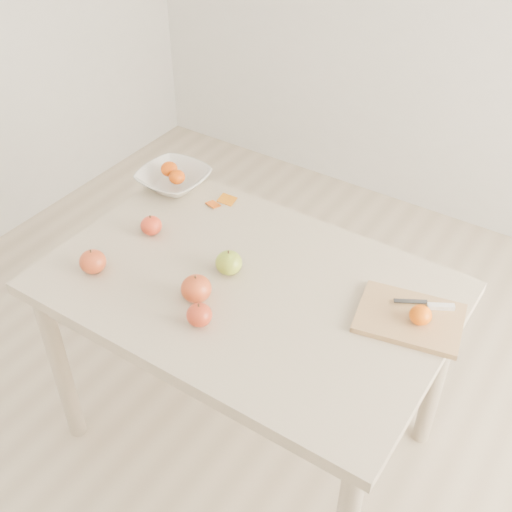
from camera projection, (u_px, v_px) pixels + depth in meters
The scene contains 15 objects.
ground at pixel (249, 433), 2.39m from camera, with size 3.50×3.50×0.00m, color #C6B293.
table at pixel (247, 307), 1.98m from camera, with size 1.20×0.80×0.75m.
cutting_board at pixel (410, 318), 1.79m from camera, with size 0.29×0.21×0.02m, color #AB8255.
board_tangerine at pixel (421, 315), 1.75m from camera, with size 0.06×0.06×0.05m, color #D25807.
fruit_bowl at pixel (174, 179), 2.31m from camera, with size 0.24×0.24×0.06m, color white.
bowl_tangerine_near at pixel (169, 169), 2.31m from camera, with size 0.06×0.06×0.05m, color #D44D07.
bowl_tangerine_far at pixel (177, 177), 2.27m from camera, with size 0.06×0.06×0.05m, color #D45F07.
orange_peel_a at pixel (227, 201), 2.25m from camera, with size 0.06×0.04×0.00m, color orange.
orange_peel_b at pixel (213, 205), 2.23m from camera, with size 0.04×0.04×0.00m, color #E75D10.
paring_knife at pixel (436, 306), 1.80m from camera, with size 0.16×0.08×0.01m.
apple_green at pixel (229, 263), 1.93m from camera, with size 0.08×0.08×0.07m, color #789C14.
apple_red_c at pixel (196, 289), 1.84m from camera, with size 0.09×0.09×0.08m, color maroon.
apple_red_b at pixel (151, 226), 2.09m from camera, with size 0.07×0.07×0.06m, color #A70E03.
apple_red_d at pixel (93, 262), 1.94m from camera, with size 0.08×0.08×0.07m, color maroon.
apple_red_e at pixel (199, 315), 1.76m from camera, with size 0.07×0.07×0.07m, color maroon.
Camera 1 is at (0.81, -1.18, 2.02)m, focal length 45.00 mm.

